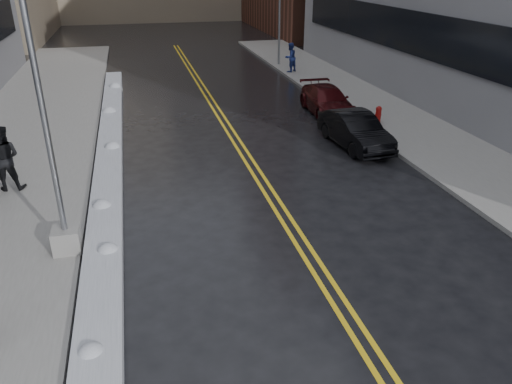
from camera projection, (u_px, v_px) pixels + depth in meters
ground at (214, 282)px, 11.38m from camera, size 160.00×160.00×0.00m
sidewalk_west at (21, 152)px, 18.90m from camera, size 5.50×50.00×0.15m
sidewalk_east at (398, 122)px, 22.31m from camera, size 4.00×50.00×0.15m
lane_line_left at (230, 137)px, 20.68m from camera, size 0.12×50.00×0.01m
lane_line_right at (237, 136)px, 20.75m from camera, size 0.12×50.00×0.01m
snow_ridge at (109, 160)px, 17.81m from camera, size 0.90×30.00×0.34m
lamppost at (52, 161)px, 11.35m from camera, size 0.65×0.65×7.62m
fire_hydrant at (378, 113)px, 21.89m from camera, size 0.26×0.26×0.73m
traffic_signal at (280, 14)px, 32.89m from camera, size 0.16×0.20×6.00m
pedestrian_b at (3, 158)px, 15.24m from camera, size 1.04×0.83×2.05m
pedestrian_east at (290, 57)px, 31.59m from camera, size 1.10×1.04×1.80m
car_black at (355, 130)px, 19.36m from camera, size 1.70×4.16×1.34m
car_maroon at (327, 100)px, 23.59m from camera, size 1.94×4.42×1.26m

